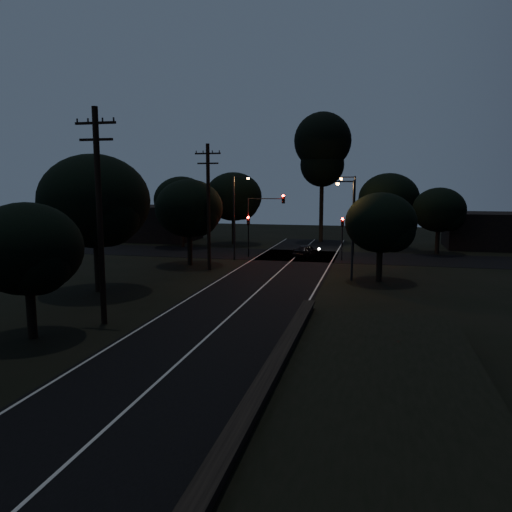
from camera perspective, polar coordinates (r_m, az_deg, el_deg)
The scene contains 22 objects.
road_surface at distance 40.22m, azimuth 2.36°, elevation -2.09°, with size 60.00×70.00×0.03m.
retaining_wall at distance 12.59m, azimuth 13.25°, elevation -23.66°, with size 6.93×26.00×1.60m.
utility_pole_mid at distance 26.51m, azimuth -17.46°, elevation 4.65°, with size 2.20×0.30×11.00m.
utility_pole_far at distance 42.01m, azimuth -5.46°, elevation 5.83°, with size 2.20×0.30×10.50m.
tree_left_b at distance 25.13m, azimuth -24.50°, elevation 0.48°, with size 5.04×5.04×6.41m.
tree_left_c at distance 34.55m, azimuth -17.72°, elevation 5.73°, with size 7.27×7.27×9.18m.
tree_left_d at distance 44.58m, azimuth -7.46°, elevation 5.25°, with size 6.02×6.02×7.64m.
tree_far_nw at distance 59.88m, azimuth -2.42°, elevation 6.66°, with size 6.79×6.79×8.60m.
tree_far_w at distance 57.72m, azimuth -8.33°, elevation 6.19°, with size 6.33×6.33×8.07m.
tree_far_ne at distance 57.63m, azimuth 15.17°, elevation 6.20°, with size 6.66×6.66×8.42m.
tree_far_e at distance 55.08m, azimuth 20.39°, elevation 4.84°, with size 5.41×5.41×6.86m.
tree_right_a at distance 37.73m, azimuth 14.34°, elevation 3.53°, with size 5.21×5.21×6.62m.
tall_pine at distance 63.20m, azimuth 7.60°, elevation 12.05°, with size 7.01×7.01×15.94m.
building_left at distance 65.97m, azimuth -11.34°, elevation 3.72°, with size 10.00×8.00×4.40m, color black.
building_right at distance 62.19m, azimuth 24.94°, elevation 2.66°, with size 9.00×7.00×4.00m, color black.
signal_left at distance 49.43m, azimuth -0.88°, elevation 3.15°, with size 0.28×0.35×4.10m.
signal_right at distance 48.00m, azimuth 9.84°, elevation 2.88°, with size 0.28×0.35×4.10m.
signal_mast at distance 48.93m, azimuth 1.04°, elevation 4.86°, with size 3.70×0.35×6.25m.
streetlight_a at distance 47.57m, azimuth -2.31°, elevation 5.12°, with size 1.66×0.26×8.00m.
streetlight_b at distance 51.83m, azimuth 10.96°, elevation 5.23°, with size 1.66×0.26×8.00m.
streetlight_c at distance 37.87m, azimuth 10.78°, elevation 3.75°, with size 1.46×0.26×7.50m.
car at distance 50.41m, azimuth 5.75°, elevation 0.65°, with size 1.41×3.51×1.19m, color black.
Camera 1 is at (7.58, -7.72, 7.23)m, focal length 35.00 mm.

